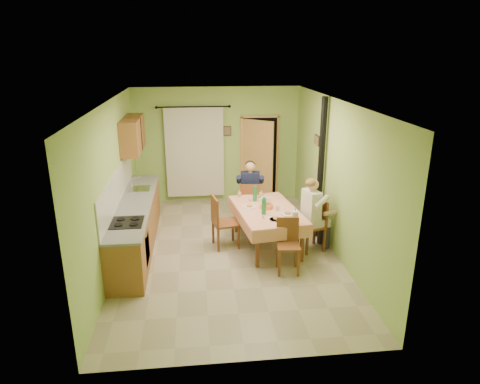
{
  "coord_description": "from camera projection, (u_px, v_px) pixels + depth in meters",
  "views": [
    {
      "loc": [
        -0.55,
        -7.28,
        3.64
      ],
      "look_at": [
        0.25,
        0.1,
        1.15
      ],
      "focal_mm": 32.0,
      "sensor_mm": 36.0,
      "label": 1
    }
  ],
  "objects": [
    {
      "name": "tableware",
      "position": [
        269.0,
        208.0,
        7.98
      ],
      "size": [
        0.9,
        1.59,
        0.33
      ],
      "color": "white",
      "rests_on": "dining_table"
    },
    {
      "name": "kitchen_run",
      "position": [
        136.0,
        224.0,
        8.12
      ],
      "size": [
        0.64,
        3.64,
        1.56
      ],
      "color": "brown",
      "rests_on": "ground"
    },
    {
      "name": "floor",
      "position": [
        227.0,
        252.0,
        8.07
      ],
      "size": [
        4.0,
        6.0,
        0.01
      ],
      "primitive_type": "cube",
      "color": "tan",
      "rests_on": "ground"
    },
    {
      "name": "doorway",
      "position": [
        259.0,
        159.0,
        10.53
      ],
      "size": [
        0.96,
        0.54,
        2.15
      ],
      "color": "black",
      "rests_on": "ground"
    },
    {
      "name": "curtain",
      "position": [
        195.0,
        152.0,
        10.35
      ],
      "size": [
        1.7,
        0.07,
        2.22
      ],
      "color": "black",
      "rests_on": "ground"
    },
    {
      "name": "man_far",
      "position": [
        250.0,
        186.0,
        9.04
      ],
      "size": [
        0.61,
        0.5,
        1.39
      ],
      "rotation": [
        0.0,
        0.0,
        -0.12
      ],
      "color": "#141938",
      "rests_on": "chair_far"
    },
    {
      "name": "man_right",
      "position": [
        313.0,
        206.0,
        7.9
      ],
      "size": [
        0.56,
        0.64,
        1.39
      ],
      "rotation": [
        0.0,
        0.0,
        1.83
      ],
      "color": "silver",
      "rests_on": "chair_right"
    },
    {
      "name": "stove_flue",
      "position": [
        320.0,
        187.0,
        8.51
      ],
      "size": [
        0.24,
        0.24,
        2.8
      ],
      "color": "black",
      "rests_on": "ground"
    },
    {
      "name": "chair_right",
      "position": [
        312.0,
        235.0,
        8.09
      ],
      "size": [
        0.52,
        0.52,
        0.98
      ],
      "rotation": [
        0.0,
        0.0,
        1.83
      ],
      "color": "brown",
      "rests_on": "ground"
    },
    {
      "name": "dining_table",
      "position": [
        267.0,
        227.0,
        8.21
      ],
      "size": [
        1.34,
        1.97,
        0.76
      ],
      "rotation": [
        0.0,
        0.0,
        0.14
      ],
      "color": "#EE9B7B",
      "rests_on": "ground"
    },
    {
      "name": "upper_cabinets",
      "position": [
        133.0,
        135.0,
        8.87
      ],
      "size": [
        0.35,
        1.4,
        0.7
      ],
      "primitive_type": "cube",
      "color": "brown",
      "rests_on": "room_shell"
    },
    {
      "name": "chair_far",
      "position": [
        250.0,
        212.0,
        9.22
      ],
      "size": [
        0.46,
        0.46,
        0.98
      ],
      "rotation": [
        0.0,
        0.0,
        -0.12
      ],
      "color": "brown",
      "rests_on": "ground"
    },
    {
      "name": "room_shell",
      "position": [
        226.0,
        158.0,
        7.49
      ],
      "size": [
        4.04,
        6.04,
        2.82
      ],
      "color": "#A1C867",
      "rests_on": "ground"
    },
    {
      "name": "chair_left",
      "position": [
        225.0,
        232.0,
        8.22
      ],
      "size": [
        0.54,
        0.54,
        1.03
      ],
      "rotation": [
        0.0,
        0.0,
        -1.37
      ],
      "color": "brown",
      "rests_on": "ground"
    },
    {
      "name": "chair_near",
      "position": [
        288.0,
        256.0,
        7.28
      ],
      "size": [
        0.41,
        0.41,
        0.94
      ],
      "rotation": [
        0.0,
        0.0,
        3.05
      ],
      "color": "brown",
      "rests_on": "ground"
    },
    {
      "name": "picture_right",
      "position": [
        317.0,
        140.0,
        8.82
      ],
      "size": [
        0.03,
        0.31,
        0.21
      ],
      "primitive_type": "cube",
      "color": "brown",
      "rests_on": "room_shell"
    },
    {
      "name": "picture_back",
      "position": [
        227.0,
        131.0,
        10.34
      ],
      "size": [
        0.19,
        0.03,
        0.23
      ],
      "primitive_type": "cube",
      "color": "black",
      "rests_on": "room_shell"
    }
  ]
}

